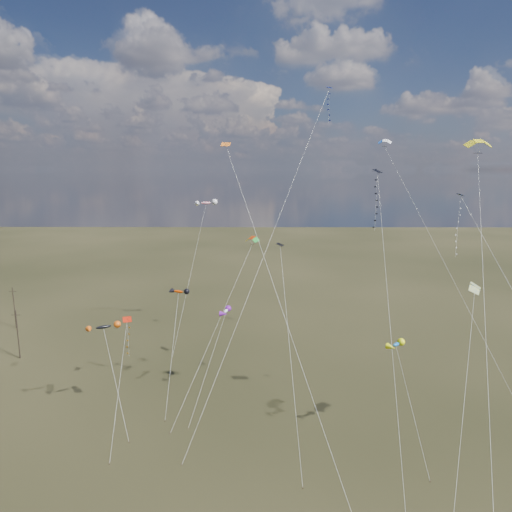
{
  "coord_description": "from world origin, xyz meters",
  "views": [
    {
      "loc": [
        0.47,
        -38.51,
        29.7
      ],
      "look_at": [
        0.0,
        18.0,
        19.0
      ],
      "focal_mm": 32.0,
      "sensor_mm": 36.0,
      "label": 1
    }
  ],
  "objects_px": {
    "utility_pole_near": "(18,334)",
    "utility_pole_far": "(14,307)",
    "diamond_black_high": "(377,212)",
    "novelty_black_orange": "(103,327)",
    "parafoil_yellow": "(479,143)"
  },
  "relations": [
    {
      "from": "diamond_black_high",
      "to": "novelty_black_orange",
      "type": "height_order",
      "value": "diamond_black_high"
    },
    {
      "from": "utility_pole_far",
      "to": "parafoil_yellow",
      "type": "relative_size",
      "value": 0.24
    },
    {
      "from": "diamond_black_high",
      "to": "parafoil_yellow",
      "type": "height_order",
      "value": "parafoil_yellow"
    },
    {
      "from": "diamond_black_high",
      "to": "novelty_black_orange",
      "type": "relative_size",
      "value": 2.57
    },
    {
      "from": "diamond_black_high",
      "to": "parafoil_yellow",
      "type": "bearing_deg",
      "value": -34.0
    },
    {
      "from": "utility_pole_near",
      "to": "utility_pole_far",
      "type": "bearing_deg",
      "value": 119.74
    },
    {
      "from": "parafoil_yellow",
      "to": "novelty_black_orange",
      "type": "xyz_separation_m",
      "value": [
        -39.79,
        6.81,
        -21.09
      ]
    },
    {
      "from": "utility_pole_near",
      "to": "novelty_black_orange",
      "type": "bearing_deg",
      "value": -39.99
    },
    {
      "from": "diamond_black_high",
      "to": "parafoil_yellow",
      "type": "relative_size",
      "value": 0.9
    },
    {
      "from": "utility_pole_near",
      "to": "utility_pole_far",
      "type": "height_order",
      "value": "same"
    },
    {
      "from": "utility_pole_far",
      "to": "utility_pole_near",
      "type": "bearing_deg",
      "value": -60.26
    },
    {
      "from": "diamond_black_high",
      "to": "parafoil_yellow",
      "type": "xyz_separation_m",
      "value": [
        8.02,
        -5.41,
        7.15
      ]
    },
    {
      "from": "diamond_black_high",
      "to": "utility_pole_near",
      "type": "bearing_deg",
      "value": 160.79
    },
    {
      "from": "utility_pole_near",
      "to": "diamond_black_high",
      "type": "distance_m",
      "value": 58.42
    },
    {
      "from": "novelty_black_orange",
      "to": "utility_pole_far",
      "type": "bearing_deg",
      "value": 132.23
    }
  ]
}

